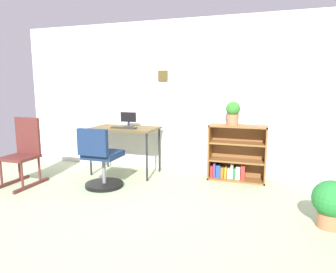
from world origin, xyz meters
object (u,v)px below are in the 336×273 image
object	(u,v)px
monitor	(128,119)
bookshelf_low	(236,155)
rocking_chair	(24,151)
potted_plant_on_shelf	(233,112)
keyboard	(124,128)
office_chair	(101,162)
potted_plant_floor	(331,202)
desk	(125,131)

from	to	relation	value
monitor	bookshelf_low	world-z (taller)	monitor
rocking_chair	potted_plant_on_shelf	distance (m)	3.01
rocking_chair	bookshelf_low	xyz separation A→B (m)	(2.80, 1.17, -0.10)
monitor	rocking_chair	size ratio (longest dim) A/B	0.28
monitor	rocking_chair	xyz separation A→B (m)	(-1.14, -1.01, -0.38)
keyboard	rocking_chair	distance (m)	1.44
keyboard	office_chair	world-z (taller)	office_chair
keyboard	potted_plant_floor	xyz separation A→B (m)	(2.70, -0.95, -0.49)
monitor	potted_plant_floor	xyz separation A→B (m)	(2.72, -1.14, -0.59)
bookshelf_low	potted_plant_floor	bearing A→B (deg)	-51.04
keyboard	potted_plant_on_shelf	size ratio (longest dim) A/B	1.17
potted_plant_on_shelf	potted_plant_floor	distance (m)	1.82
rocking_chair	potted_plant_on_shelf	bearing A→B (deg)	22.10
desk	office_chair	size ratio (longest dim) A/B	1.22
bookshelf_low	potted_plant_on_shelf	world-z (taller)	potted_plant_on_shelf
desk	potted_plant_floor	bearing A→B (deg)	-21.07
monitor	potted_plant_on_shelf	size ratio (longest dim) A/B	0.76
keyboard	potted_plant_on_shelf	xyz separation A→B (m)	(1.59, 0.30, 0.25)
rocking_chair	bookshelf_low	bearing A→B (deg)	22.65
keyboard	rocking_chair	xyz separation A→B (m)	(-1.15, -0.82, -0.28)
keyboard	rocking_chair	bearing A→B (deg)	-144.63
office_chair	monitor	bearing A→B (deg)	88.92
office_chair	bookshelf_low	size ratio (longest dim) A/B	1.02
office_chair	potted_plant_on_shelf	size ratio (longest dim) A/B	2.46
monitor	potted_plant_floor	distance (m)	3.01
rocking_chair	bookshelf_low	world-z (taller)	rocking_chair
desk	rocking_chair	world-z (taller)	rocking_chair
desk	office_chair	xyz separation A→B (m)	(0.00, -0.74, -0.32)
rocking_chair	potted_plant_floor	bearing A→B (deg)	-1.89
potted_plant_floor	office_chair	bearing A→B (deg)	173.42
desk	bookshelf_low	size ratio (longest dim) A/B	1.24
potted_plant_on_shelf	monitor	bearing A→B (deg)	-176.48
potted_plant_on_shelf	potted_plant_floor	bearing A→B (deg)	-48.17
office_chair	bookshelf_low	distance (m)	1.95
bookshelf_low	keyboard	bearing A→B (deg)	-167.97
rocking_chair	bookshelf_low	size ratio (longest dim) A/B	1.14
keyboard	bookshelf_low	world-z (taller)	bookshelf_low
rocking_chair	monitor	bearing A→B (deg)	41.76
bookshelf_low	potted_plant_floor	xyz separation A→B (m)	(1.05, -1.30, -0.10)
keyboard	potted_plant_floor	world-z (taller)	keyboard
potted_plant_floor	potted_plant_on_shelf	bearing A→B (deg)	131.83
bookshelf_low	potted_plant_on_shelf	distance (m)	0.64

